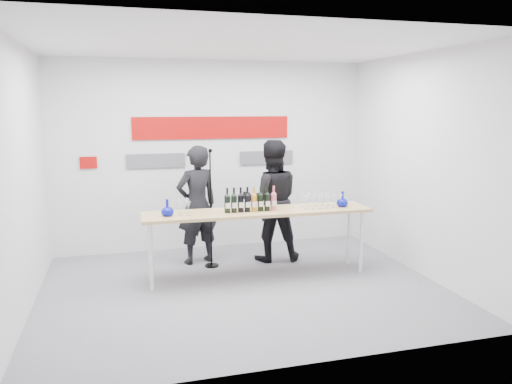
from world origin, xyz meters
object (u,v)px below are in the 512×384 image
tasting_table (258,216)px  presenter_right (271,201)px  presenter_left (197,205)px  mic_stand (211,231)px

tasting_table → presenter_right: 0.78m
presenter_left → presenter_right: 1.10m
presenter_left → mic_stand: presenter_left is taller
presenter_left → presenter_right: presenter_right is taller
tasting_table → presenter_left: presenter_left is taller
presenter_left → mic_stand: (0.16, -0.24, -0.35)m
presenter_right → mic_stand: size_ratio=1.06×
tasting_table → presenter_left: bearing=131.4°
presenter_right → mic_stand: presenter_right is taller
presenter_left → mic_stand: 0.45m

